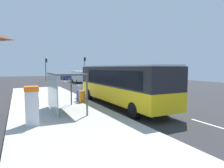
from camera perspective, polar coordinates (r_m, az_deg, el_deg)
ground_plane at (r=28.85m, az=-7.27°, el=-1.34°), size 56.00×92.00×0.04m
sidewalk_platform at (r=15.75m, az=-15.82°, el=-6.22°), size 6.20×30.00×0.18m
lane_stripe_seg_0 at (r=12.10m, az=25.76°, el=-10.27°), size 0.16×2.20×0.01m
lane_stripe_seg_1 at (r=15.62m, az=11.24°, el=-6.54°), size 0.16×2.20×0.01m
lane_stripe_seg_2 at (r=19.79m, az=2.54°, el=-4.05°), size 0.16×2.20×0.01m
lane_stripe_seg_3 at (r=24.27m, az=-3.01°, el=-2.41°), size 0.16×2.20×0.01m
lane_stripe_seg_4 at (r=28.93m, az=-6.80°, el=-1.27°), size 0.16×2.20×0.01m
lane_stripe_seg_5 at (r=33.68m, az=-9.53°, el=-0.45°), size 0.16×2.20×0.01m
lane_stripe_seg_6 at (r=38.50m, az=-11.57°, el=0.17°), size 0.16×2.20×0.01m
lane_stripe_seg_7 at (r=43.35m, az=-13.17°, el=0.66°), size 0.16×2.20×0.01m
bus at (r=15.53m, az=2.36°, el=0.33°), size 2.70×11.05×3.21m
white_van at (r=40.16m, az=-9.35°, el=2.31°), size 2.17×5.26×2.30m
sedan_near at (r=52.29m, az=-13.04°, el=2.21°), size 1.94×4.45×1.52m
ticket_machine at (r=10.72m, az=-21.97°, el=-5.66°), size 0.66×0.76×1.94m
recycling_bin_orange at (r=16.59m, az=-8.61°, el=-3.56°), size 0.52×0.52×0.95m
recycling_bin_blue at (r=17.26m, az=-9.29°, el=-3.24°), size 0.52×0.52×0.95m
traffic_light_near_side at (r=47.58m, az=-7.84°, el=5.41°), size 0.49×0.28×5.44m
traffic_light_far_side at (r=46.51m, az=-18.32°, el=4.93°), size 0.49×0.28×5.03m
bus_shelter at (r=13.38m, az=-14.51°, el=0.55°), size 1.80×4.00×2.50m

